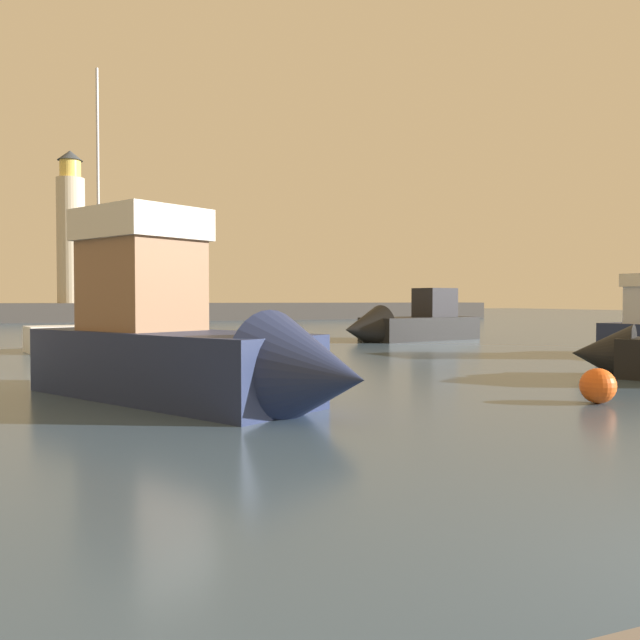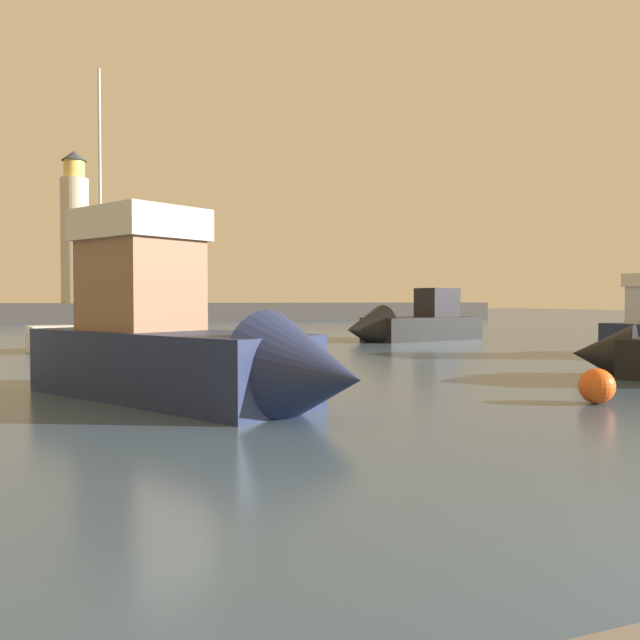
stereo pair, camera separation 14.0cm
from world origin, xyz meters
TOP-DOWN VIEW (x-y plane):
  - ground_plane at (0.00, 33.99)m, footprint 220.00×220.00m
  - breakwater at (0.00, 67.99)m, footprint 86.62×5.31m
  - lighthouse at (-4.28, 67.99)m, footprint 2.71×2.71m
  - motorboat_2 at (11.50, 28.60)m, footprint 8.87×4.42m
  - motorboat_3 at (-3.19, 11.57)m, footprint 6.43×8.99m
  - sailboat_moored at (-3.33, 27.71)m, footprint 7.56×3.37m
  - mooring_buoy at (4.76, 8.19)m, footprint 0.74×0.74m

SIDE VIEW (x-z plane):
  - ground_plane at x=0.00m, z-range 0.00..0.00m
  - mooring_buoy at x=4.76m, z-range 0.00..0.74m
  - sailboat_moored at x=-3.33m, z-range -5.45..6.67m
  - motorboat_2 at x=11.50m, z-range -0.87..2.52m
  - breakwater at x=0.00m, z-range 0.00..1.88m
  - motorboat_3 at x=-3.19m, z-range -0.97..3.61m
  - lighthouse at x=-4.28m, z-range 1.48..16.66m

